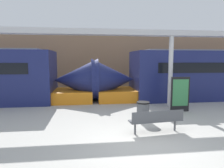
# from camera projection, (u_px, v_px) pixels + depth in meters

# --- Properties ---
(ground_plane) EXTENTS (60.00, 60.00, 0.00)m
(ground_plane) POSITION_uv_depth(u_px,v_px,m) (143.00, 144.00, 6.05)
(ground_plane) COLOR #B2AFA8
(station_wall) EXTENTS (56.00, 0.20, 5.00)m
(station_wall) POSITION_uv_depth(u_px,v_px,m) (106.00, 61.00, 17.26)
(station_wall) COLOR #937051
(station_wall) RESTS_ON ground_plane
(train_left) EXTENTS (17.20, 2.93, 3.20)m
(train_left) POSITION_uv_depth(u_px,v_px,m) (220.00, 75.00, 13.53)
(train_left) COLOR navy
(train_left) RESTS_ON ground_plane
(bench_near) EXTENTS (1.93, 0.65, 0.82)m
(bench_near) POSITION_uv_depth(u_px,v_px,m) (157.00, 119.00, 6.91)
(bench_near) COLOR #4C4F54
(bench_near) RESTS_ON ground_plane
(trash_bin) EXTENTS (0.54, 0.54, 0.82)m
(trash_bin) POSITION_uv_depth(u_px,v_px,m) (143.00, 111.00, 8.30)
(trash_bin) COLOR #4C4F54
(trash_bin) RESTS_ON ground_plane
(poster_board) EXTENTS (0.94, 0.07, 1.73)m
(poster_board) POSITION_uv_depth(u_px,v_px,m) (180.00, 94.00, 9.80)
(poster_board) COLOR black
(poster_board) RESTS_ON ground_plane
(support_column_near) EXTENTS (0.24, 0.24, 3.80)m
(support_column_near) POSITION_uv_depth(u_px,v_px,m) (170.00, 72.00, 10.76)
(support_column_near) COLOR silver
(support_column_near) RESTS_ON ground_plane
(canopy_beam) EXTENTS (28.00, 0.60, 0.28)m
(canopy_beam) POSITION_uv_depth(u_px,v_px,m) (172.00, 33.00, 10.51)
(canopy_beam) COLOR #B7B7BC
(canopy_beam) RESTS_ON support_column_near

